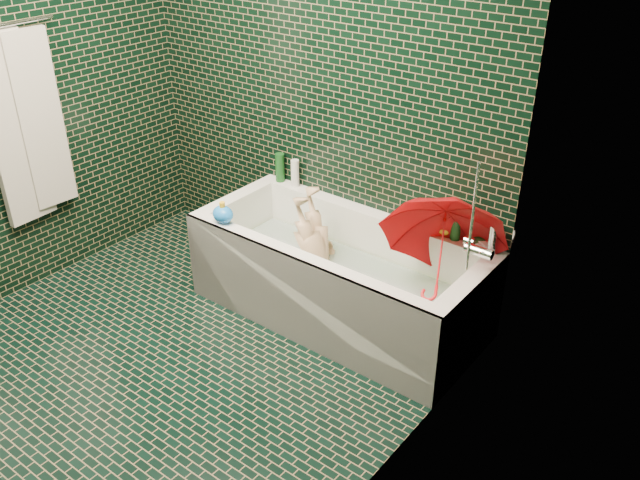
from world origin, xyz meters
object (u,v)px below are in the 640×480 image
Objects in this scene: umbrella at (441,252)px; rubber_duck at (446,228)px; bathtub at (337,285)px; child at (318,260)px; bath_toy at (223,214)px.

umbrella reaches higher than rubber_duck.
umbrella is at bearing 7.44° from bathtub.
child is 6.64× the size of rubber_duck.
bath_toy reaches higher than bathtub.
rubber_duck is (0.64, 0.34, 0.29)m from child.
bathtub is 0.78m from bath_toy.
umbrella is at bearing -79.91° from rubber_duck.
bathtub is at bearing 48.88° from bath_toy.
bath_toy is (-0.61, -0.29, 0.39)m from bathtub.
umbrella is (0.60, 0.08, 0.40)m from bathtub.
umbrella is at bearing 40.21° from bath_toy.
child is 5.31× the size of bath_toy.
umbrella is 5.01× the size of rubber_duck.
umbrella is 4.01× the size of bath_toy.
child is at bearing -165.52° from rubber_duck.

